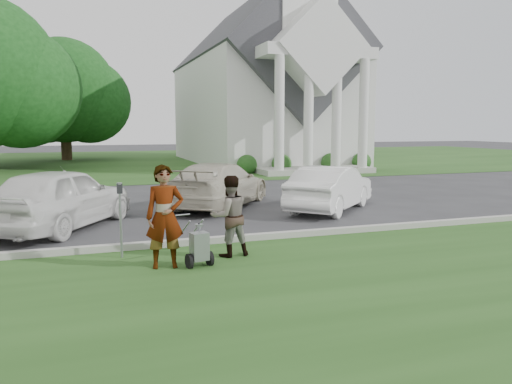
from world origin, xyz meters
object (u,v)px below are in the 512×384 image
person_left (165,218)px  person_right (230,217)px  church (262,76)px  striping_cart (199,247)px  parking_meter_near (120,211)px  car_d (331,188)px  tree_back (64,96)px  car_c (219,185)px  car_b (60,198)px

person_left → person_right: person_left is taller
church → person_left: church is taller
striping_cart → parking_meter_near: parking_meter_near is taller
church → car_d: 20.74m
tree_back → parking_meter_near: size_ratio=6.58×
church → car_c: bearing=-113.6°
parking_meter_near → car_c: (3.34, 5.40, -0.22)m
person_left → parking_meter_near: (-0.70, 0.96, 0.00)m
person_left → car_c: bearing=72.8°
car_b → car_d: 7.56m
person_right → parking_meter_near: 2.08m
car_c → tree_back: bearing=-41.0°
tree_back → car_c: size_ratio=2.00×
car_b → car_c: bearing=-124.6°
striping_cart → person_left: person_left is taller
person_right → car_d: person_right is taller
church → person_left: 26.71m
person_left → car_d: person_left is taller
striping_cart → parking_meter_near: 1.77m
car_b → person_right: bearing=160.4°
person_right → parking_meter_near: person_right is taller
church → car_b: 23.87m
car_b → car_d: (7.55, 0.32, -0.10)m
church → parking_meter_near: size_ratio=16.50×
person_left → car_b: size_ratio=0.40×
tree_back → person_right: (3.93, -30.56, -3.94)m
striping_cart → car_b: size_ratio=0.21×
car_c → car_d: car_c is taller
person_left → parking_meter_near: 1.18m
tree_back → car_c: 25.49m
person_right → car_d: 6.04m
parking_meter_near → tree_back: bearing=93.7°
church → parking_meter_near: bearing=-115.6°
car_b → tree_back: bearing=-57.6°
striping_cart → car_c: 6.82m
church → striping_cart: church is taller
church → person_right: bearing=-111.0°
car_b → car_c: (4.55, 2.07, -0.08)m
person_left → tree_back: bearing=100.2°
striping_cart → church: bearing=56.6°
tree_back → car_d: tree_back is taller
church → striping_cart: size_ratio=24.84×
tree_back → car_b: size_ratio=2.12×
parking_meter_near → person_left: bearing=-53.9°
tree_back → striping_cart: 31.57m
church → person_right: (-9.08, -23.69, -5.15)m
person_left → car_c: size_ratio=0.38×
person_right → church: bearing=-117.0°
tree_back → person_left: bearing=-85.1°
car_c → car_b: bearing=61.4°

